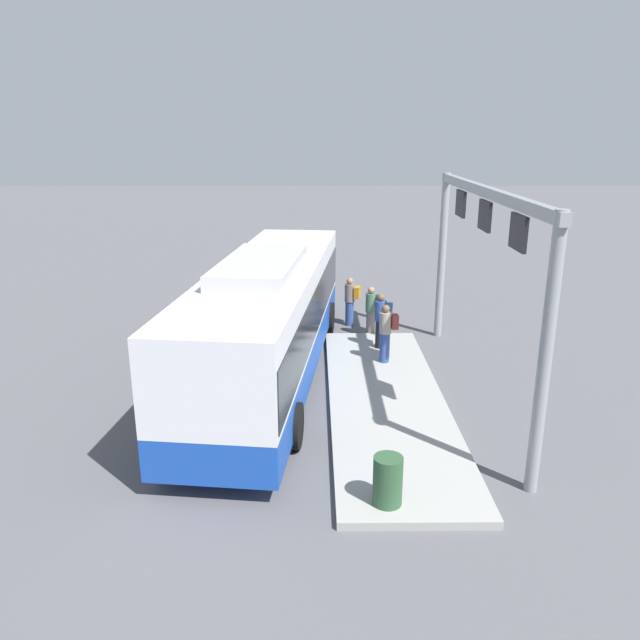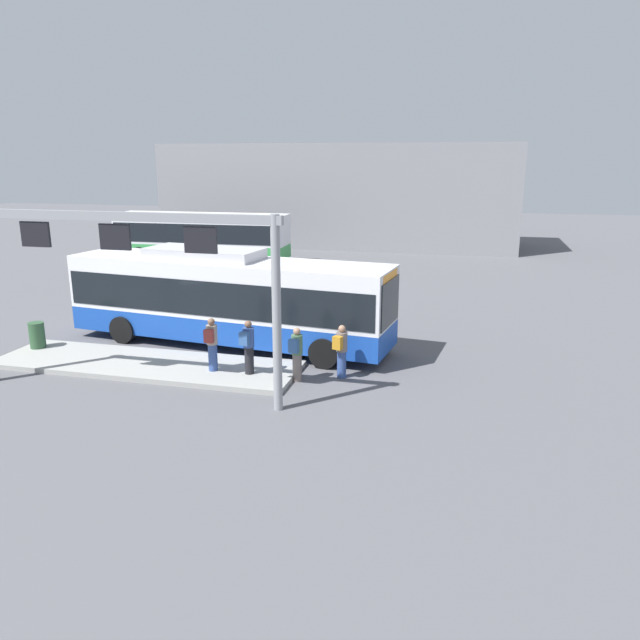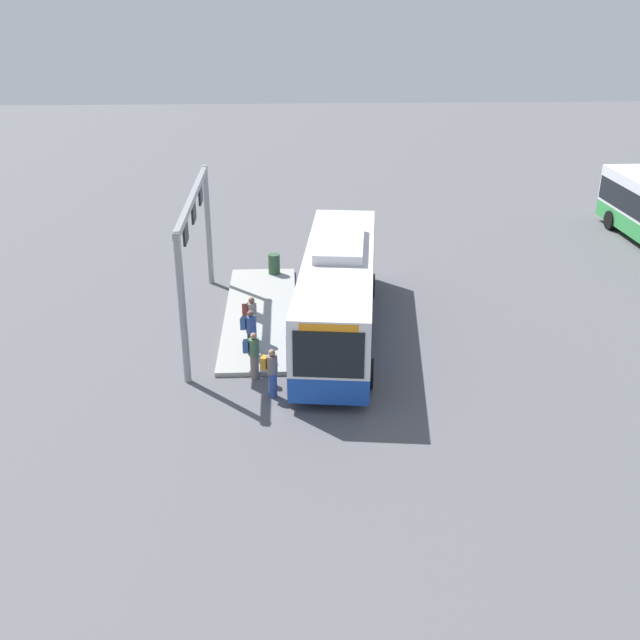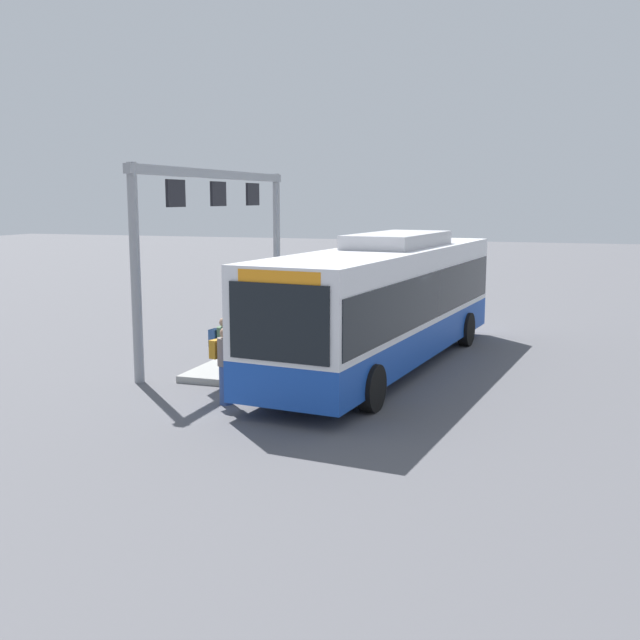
{
  "view_description": "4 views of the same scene",
  "coord_description": "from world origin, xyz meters",
  "px_view_note": "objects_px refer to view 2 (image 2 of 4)",
  "views": [
    {
      "loc": [
        -15.42,
        -1.2,
        6.42
      ],
      "look_at": [
        1.4,
        -1.35,
        1.2
      ],
      "focal_mm": 34.4,
      "sensor_mm": 36.0,
      "label": 1
    },
    {
      "loc": [
        8.33,
        -19.7,
        6.53
      ],
      "look_at": [
        3.71,
        -1.29,
        1.48
      ],
      "focal_mm": 34.18,
      "sensor_mm": 36.0,
      "label": 2
    },
    {
      "loc": [
        25.67,
        -1.83,
        12.03
      ],
      "look_at": [
        1.28,
        -0.74,
        1.13
      ],
      "focal_mm": 42.28,
      "sensor_mm": 36.0,
      "label": 3
    },
    {
      "loc": [
        18.98,
        4.48,
        4.37
      ],
      "look_at": [
        1.9,
        -1.18,
        1.47
      ],
      "focal_mm": 42.42,
      "sensor_mm": 36.0,
      "label": 4
    }
  ],
  "objects_px": {
    "person_waiting_near": "(341,350)",
    "person_waiting_far": "(212,343)",
    "bus_background_left": "(202,234)",
    "person_boarding": "(297,353)",
    "person_waiting_mid": "(248,346)",
    "trash_bin": "(37,335)",
    "bus_main": "(227,296)"
  },
  "relations": [
    {
      "from": "person_waiting_far",
      "to": "trash_bin",
      "type": "height_order",
      "value": "person_waiting_far"
    },
    {
      "from": "trash_bin",
      "to": "bus_background_left",
      "type": "bearing_deg",
      "value": 97.75
    },
    {
      "from": "person_waiting_far",
      "to": "trash_bin",
      "type": "xyz_separation_m",
      "value": [
        -6.88,
        0.74,
        -0.44
      ]
    },
    {
      "from": "bus_background_left",
      "to": "person_waiting_near",
      "type": "relative_size",
      "value": 6.79
    },
    {
      "from": "person_waiting_mid",
      "to": "person_boarding",
      "type": "bearing_deg",
      "value": -76.37
    },
    {
      "from": "bus_background_left",
      "to": "trash_bin",
      "type": "xyz_separation_m",
      "value": [
        2.62,
        -19.21,
        -1.17
      ]
    },
    {
      "from": "person_waiting_far",
      "to": "person_boarding",
      "type": "bearing_deg",
      "value": -90.57
    },
    {
      "from": "bus_background_left",
      "to": "person_waiting_far",
      "type": "bearing_deg",
      "value": 113.81
    },
    {
      "from": "person_waiting_near",
      "to": "trash_bin",
      "type": "distance_m",
      "value": 10.78
    },
    {
      "from": "bus_main",
      "to": "person_waiting_far",
      "type": "height_order",
      "value": "bus_main"
    },
    {
      "from": "person_waiting_mid",
      "to": "bus_background_left",
      "type": "bearing_deg",
      "value": 35.91
    },
    {
      "from": "person_waiting_far",
      "to": "person_waiting_mid",
      "type": "bearing_deg",
      "value": -93.63
    },
    {
      "from": "person_waiting_near",
      "to": "person_waiting_mid",
      "type": "bearing_deg",
      "value": 123.52
    },
    {
      "from": "bus_background_left",
      "to": "person_boarding",
      "type": "xyz_separation_m",
      "value": [
        12.15,
        -19.79,
        -0.89
      ]
    },
    {
      "from": "bus_main",
      "to": "person_waiting_mid",
      "type": "relative_size",
      "value": 7.22
    },
    {
      "from": "person_waiting_near",
      "to": "person_waiting_far",
      "type": "relative_size",
      "value": 1.0
    },
    {
      "from": "person_boarding",
      "to": "bus_main",
      "type": "bearing_deg",
      "value": 55.11
    },
    {
      "from": "person_waiting_mid",
      "to": "trash_bin",
      "type": "relative_size",
      "value": 1.86
    },
    {
      "from": "person_waiting_near",
      "to": "trash_bin",
      "type": "relative_size",
      "value": 1.86
    },
    {
      "from": "person_waiting_near",
      "to": "person_waiting_far",
      "type": "bearing_deg",
      "value": 118.98
    },
    {
      "from": "person_boarding",
      "to": "person_waiting_near",
      "type": "distance_m",
      "value": 1.38
    },
    {
      "from": "person_waiting_near",
      "to": "trash_bin",
      "type": "height_order",
      "value": "person_waiting_near"
    },
    {
      "from": "bus_main",
      "to": "person_boarding",
      "type": "bearing_deg",
      "value": -34.75
    },
    {
      "from": "bus_main",
      "to": "bus_background_left",
      "type": "relative_size",
      "value": 1.06
    },
    {
      "from": "person_waiting_near",
      "to": "person_waiting_far",
      "type": "distance_m",
      "value": 3.98
    },
    {
      "from": "bus_background_left",
      "to": "person_boarding",
      "type": "bearing_deg",
      "value": 119.92
    },
    {
      "from": "person_waiting_near",
      "to": "person_waiting_mid",
      "type": "xyz_separation_m",
      "value": [
        -2.71,
        -0.77,
        0.16
      ]
    },
    {
      "from": "bus_main",
      "to": "person_boarding",
      "type": "distance_m",
      "value": 4.68
    },
    {
      "from": "person_waiting_far",
      "to": "trash_bin",
      "type": "relative_size",
      "value": 1.86
    },
    {
      "from": "bus_background_left",
      "to": "trash_bin",
      "type": "relative_size",
      "value": 12.6
    },
    {
      "from": "trash_bin",
      "to": "person_waiting_far",
      "type": "bearing_deg",
      "value": -6.11
    },
    {
      "from": "bus_background_left",
      "to": "person_waiting_far",
      "type": "distance_m",
      "value": 22.1
    }
  ]
}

